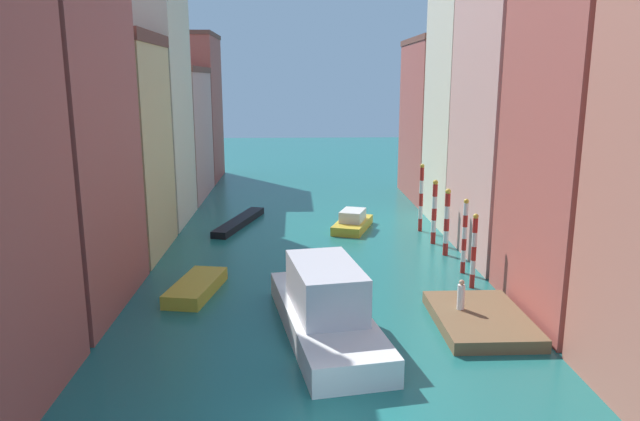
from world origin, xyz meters
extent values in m
plane|color=#1E6B66|center=(0.00, 24.50, 0.00)|extent=(154.00, 154.00, 0.00)
cube|color=#B25147|center=(-13.77, 11.78, 8.86)|extent=(7.59, 10.06, 17.71)
cube|color=#DBB77A|center=(-13.77, 21.43, 6.80)|extent=(7.59, 8.38, 13.60)
cube|color=brown|center=(-13.77, 21.43, 13.98)|extent=(7.75, 8.54, 0.76)
cube|color=beige|center=(-13.77, 30.50, 9.12)|extent=(7.59, 8.73, 18.24)
cube|color=tan|center=(-13.77, 40.96, 6.05)|extent=(7.59, 11.28, 12.09)
cube|color=brown|center=(-13.77, 40.96, 12.37)|extent=(7.75, 11.50, 0.55)
cube|color=#B25147|center=(-13.77, 51.72, 8.04)|extent=(7.59, 9.35, 16.07)
cube|color=brown|center=(-13.77, 51.72, 16.30)|extent=(7.75, 9.53, 0.45)
cube|color=#B25147|center=(13.77, 9.86, 10.54)|extent=(7.59, 8.97, 21.07)
cube|color=tan|center=(13.77, 19.84, 9.46)|extent=(7.59, 9.80, 18.92)
cube|color=beige|center=(13.77, 29.16, 9.51)|extent=(7.59, 8.44, 19.01)
cube|color=#B25147|center=(13.77, 39.43, 7.38)|extent=(7.59, 11.36, 14.77)
cube|color=brown|center=(13.77, 39.43, 15.03)|extent=(7.75, 11.59, 0.52)
cube|color=brown|center=(7.58, 8.38, 0.30)|extent=(4.19, 6.25, 0.59)
cylinder|color=white|center=(6.78, 8.98, 1.21)|extent=(0.36, 0.36, 1.23)
sphere|color=tan|center=(6.78, 8.98, 1.95)|extent=(0.26, 0.26, 0.26)
cylinder|color=red|center=(8.72, 13.51, 0.40)|extent=(0.27, 0.27, 0.80)
cylinder|color=white|center=(8.72, 13.51, 1.20)|extent=(0.27, 0.27, 0.80)
cylinder|color=red|center=(8.72, 13.51, 2.01)|extent=(0.27, 0.27, 0.80)
cylinder|color=white|center=(8.72, 13.51, 2.81)|extent=(0.27, 0.27, 0.80)
cylinder|color=red|center=(8.72, 13.51, 3.61)|extent=(0.27, 0.27, 0.80)
sphere|color=gold|center=(8.72, 13.51, 4.12)|extent=(0.30, 0.30, 0.30)
cylinder|color=red|center=(8.93, 16.08, 0.36)|extent=(0.28, 0.28, 0.72)
cylinder|color=white|center=(8.93, 16.08, 1.08)|extent=(0.28, 0.28, 0.72)
cylinder|color=red|center=(8.93, 16.08, 1.80)|extent=(0.28, 0.28, 0.72)
cylinder|color=white|center=(8.93, 16.08, 2.51)|extent=(0.28, 0.28, 0.72)
cylinder|color=red|center=(8.93, 16.08, 3.23)|extent=(0.28, 0.28, 0.72)
cylinder|color=white|center=(8.93, 16.08, 3.95)|extent=(0.28, 0.28, 0.72)
sphere|color=gold|center=(8.93, 16.08, 4.42)|extent=(0.31, 0.31, 0.31)
cylinder|color=red|center=(8.81, 19.79, 0.42)|extent=(0.34, 0.34, 0.84)
cylinder|color=white|center=(8.81, 19.79, 1.25)|extent=(0.34, 0.34, 0.84)
cylinder|color=red|center=(8.81, 19.79, 2.09)|extent=(0.34, 0.34, 0.84)
cylinder|color=white|center=(8.81, 19.79, 2.92)|extent=(0.34, 0.34, 0.84)
cylinder|color=red|center=(8.81, 19.79, 3.76)|extent=(0.34, 0.34, 0.84)
sphere|color=gold|center=(8.81, 19.79, 4.32)|extent=(0.38, 0.38, 0.38)
cylinder|color=red|center=(8.65, 22.64, 0.43)|extent=(0.34, 0.34, 0.86)
cylinder|color=white|center=(8.65, 22.64, 1.29)|extent=(0.34, 0.34, 0.86)
cylinder|color=red|center=(8.65, 22.64, 2.14)|extent=(0.34, 0.34, 0.86)
cylinder|color=white|center=(8.65, 22.64, 3.00)|extent=(0.34, 0.34, 0.86)
cylinder|color=red|center=(8.65, 22.64, 3.86)|extent=(0.34, 0.34, 0.86)
sphere|color=gold|center=(8.65, 22.64, 4.42)|extent=(0.38, 0.38, 0.38)
cylinder|color=red|center=(8.46, 26.19, 0.49)|extent=(0.30, 0.30, 0.99)
cylinder|color=white|center=(8.46, 26.19, 1.48)|extent=(0.30, 0.30, 0.99)
cylinder|color=red|center=(8.46, 26.19, 2.47)|extent=(0.30, 0.30, 0.99)
cylinder|color=white|center=(8.46, 26.19, 3.46)|extent=(0.30, 0.30, 0.99)
cylinder|color=red|center=(8.46, 26.19, 4.45)|extent=(0.30, 0.30, 0.99)
sphere|color=gold|center=(8.46, 26.19, 5.07)|extent=(0.33, 0.33, 0.33)
cube|color=white|center=(0.18, 7.84, 0.60)|extent=(5.38, 11.60, 1.19)
cube|color=silver|center=(0.18, 7.84, 2.26)|extent=(3.65, 5.61, 2.13)
cube|color=black|center=(-5.64, 28.70, 0.26)|extent=(3.53, 8.92, 0.53)
cube|color=gold|center=(-6.60, 13.25, 0.36)|extent=(2.88, 5.44, 0.73)
cube|color=gold|center=(3.31, 26.97, 0.34)|extent=(3.74, 5.57, 0.68)
cube|color=silver|center=(3.31, 26.97, 1.10)|extent=(2.34, 2.83, 0.85)
camera|label=1|loc=(-1.16, -17.33, 11.42)|focal=32.95mm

